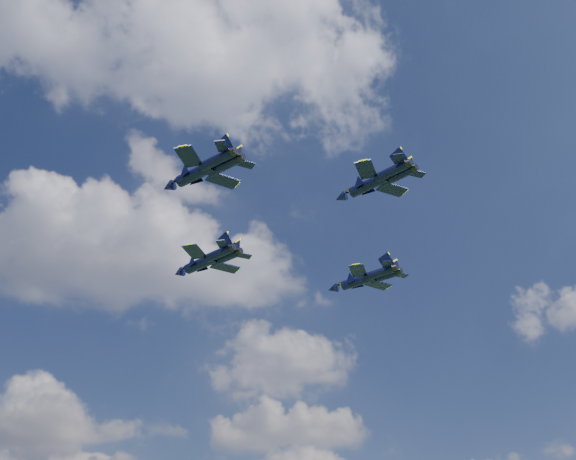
# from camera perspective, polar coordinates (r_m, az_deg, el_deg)

# --- Properties ---
(jet_lead) EXTENTS (14.08, 14.87, 3.94)m
(jet_lead) POSITION_cam_1_polar(r_m,az_deg,el_deg) (114.00, -7.86, -2.99)
(jet_lead) COLOR black
(jet_left) EXTENTS (13.54, 13.62, 3.69)m
(jet_left) POSITION_cam_1_polar(r_m,az_deg,el_deg) (92.63, -8.40, 4.90)
(jet_left) COLOR black
(jet_right) EXTENTS (13.58, 13.69, 3.71)m
(jet_right) POSITION_cam_1_polar(r_m,az_deg,el_deg) (115.71, 6.09, -4.54)
(jet_right) COLOR black
(jet_slot) EXTENTS (11.81, 13.11, 3.40)m
(jet_slot) POSITION_cam_1_polar(r_m,az_deg,el_deg) (92.81, 6.97, 3.96)
(jet_slot) COLOR black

